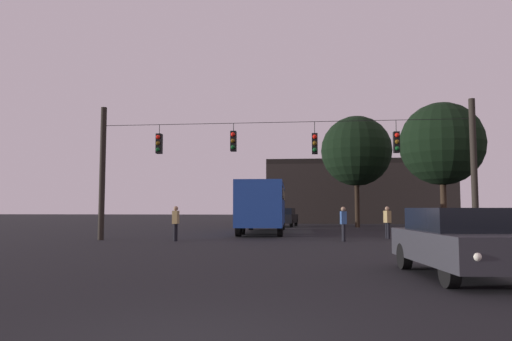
{
  "coord_description": "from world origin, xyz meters",
  "views": [
    {
      "loc": [
        1.27,
        -5.29,
        1.51
      ],
      "look_at": [
        -1.18,
        17.19,
        3.29
      ],
      "focal_mm": 33.62,
      "sensor_mm": 36.0,
      "label": 1
    }
  ],
  "objects": [
    {
      "name": "ground_plane",
      "position": [
        0.0,
        24.5,
        0.0
      ],
      "size": [
        168.0,
        168.0,
        0.0
      ],
      "primitive_type": "plane",
      "color": "black",
      "rests_on": "ground"
    },
    {
      "name": "overhead_signal_span",
      "position": [
        -0.08,
        16.73,
        3.61
      ],
      "size": [
        17.44,
        0.44,
        6.4
      ],
      "color": "black",
      "rests_on": "ground"
    },
    {
      "name": "city_bus",
      "position": [
        -1.5,
        24.45,
        1.87
      ],
      "size": [
        2.91,
        11.08,
        3.0
      ],
      "color": "navy",
      "rests_on": "ground"
    },
    {
      "name": "car_near_right",
      "position": [
        4.56,
        5.77,
        0.8
      ],
      "size": [
        2.22,
        4.47,
        1.52
      ],
      "color": "#2D2D33",
      "rests_on": "ground"
    },
    {
      "name": "car_far_left",
      "position": [
        -0.72,
        34.29,
        0.8
      ],
      "size": [
        2.22,
        4.47,
        1.52
      ],
      "color": "black",
      "rests_on": "ground"
    },
    {
      "name": "pedestrian_crossing_left",
      "position": [
        -4.83,
        16.37,
        0.91
      ],
      "size": [
        0.25,
        0.37,
        1.61
      ],
      "color": "black",
      "rests_on": "ground"
    },
    {
      "name": "pedestrian_crossing_center",
      "position": [
        2.87,
        17.12,
        0.89
      ],
      "size": [
        0.29,
        0.39,
        1.58
      ],
      "color": "black",
      "rests_on": "ground"
    },
    {
      "name": "pedestrian_crossing_right",
      "position": [
        5.19,
        19.32,
        0.9
      ],
      "size": [
        0.36,
        0.43,
        1.6
      ],
      "color": "black",
      "rests_on": "ground"
    },
    {
      "name": "corner_building",
      "position": [
        6.36,
        45.91,
        3.19
      ],
      "size": [
        18.43,
        8.25,
        6.38
      ],
      "color": "black",
      "rests_on": "ground"
    },
    {
      "name": "tree_left_silhouette",
      "position": [
        10.13,
        27.45,
        5.77
      ],
      "size": [
        5.51,
        5.51,
        8.54
      ],
      "color": "#2D2116",
      "rests_on": "ground"
    },
    {
      "name": "tree_behind_building",
      "position": [
        5.12,
        33.33,
        6.06
      ],
      "size": [
        5.59,
        5.59,
        8.87
      ],
      "color": "black",
      "rests_on": "ground"
    }
  ]
}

